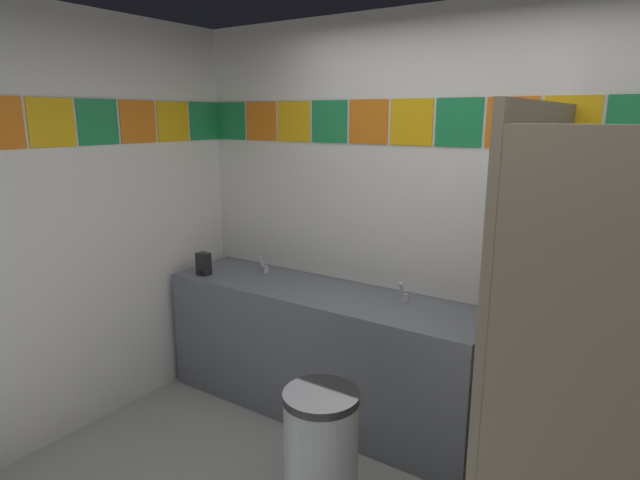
{
  "coord_description": "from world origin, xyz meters",
  "views": [
    {
      "loc": [
        0.9,
        -1.53,
        1.94
      ],
      "look_at": [
        -0.69,
        0.85,
        1.27
      ],
      "focal_mm": 29.54,
      "sensor_mm": 36.0,
      "label": 1
    }
  ],
  "objects": [
    {
      "name": "wall_back",
      "position": [
        -0.0,
        1.49,
        1.29
      ],
      "size": [
        4.08,
        0.09,
        2.57
      ],
      "color": "white",
      "rests_on": "ground_plane"
    },
    {
      "name": "wall_side",
      "position": [
        -2.08,
        0.0,
        1.29
      ],
      "size": [
        0.09,
        2.91,
        2.57
      ],
      "color": "white",
      "rests_on": "ground_plane"
    },
    {
      "name": "vanity_counter",
      "position": [
        -0.9,
        1.17,
        0.43
      ],
      "size": [
        2.18,
        0.58,
        0.85
      ],
      "color": "slate",
      "rests_on": "ground_plane"
    },
    {
      "name": "faucet_left",
      "position": [
        -1.45,
        1.26,
        0.9
      ],
      "size": [
        0.04,
        0.1,
        0.14
      ],
      "color": "silver",
      "rests_on": "vanity_counter"
    },
    {
      "name": "faucet_right",
      "position": [
        -0.36,
        1.26,
        0.9
      ],
      "size": [
        0.04,
        0.1,
        0.14
      ],
      "color": "silver",
      "rests_on": "vanity_counter"
    },
    {
      "name": "soap_dispenser",
      "position": [
        -1.79,
        1.0,
        0.93
      ],
      "size": [
        0.09,
        0.09,
        0.16
      ],
      "color": "black",
      "rests_on": "vanity_counter"
    },
    {
      "name": "stall_divider",
      "position": [
        0.61,
        0.55,
        1.0
      ],
      "size": [
        0.92,
        1.32,
        2.0
      ],
      "color": "#726651",
      "rests_on": "ground_plane"
    },
    {
      "name": "toilet",
      "position": [
        0.92,
        1.07,
        0.3
      ],
      "size": [
        0.39,
        0.49,
        0.74
      ],
      "color": "white",
      "rests_on": "ground_plane"
    },
    {
      "name": "trash_bin",
      "position": [
        -0.34,
        0.34,
        0.34
      ],
      "size": [
        0.37,
        0.37,
        0.68
      ],
      "color": "#999EA3",
      "rests_on": "ground_plane"
    }
  ]
}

